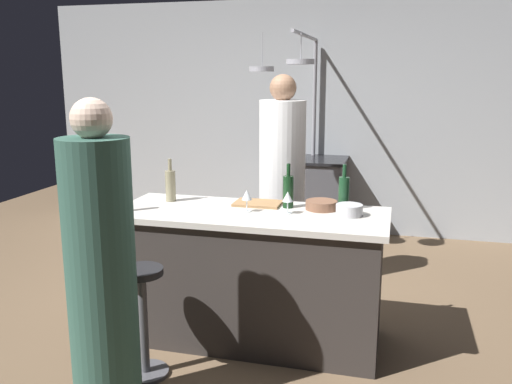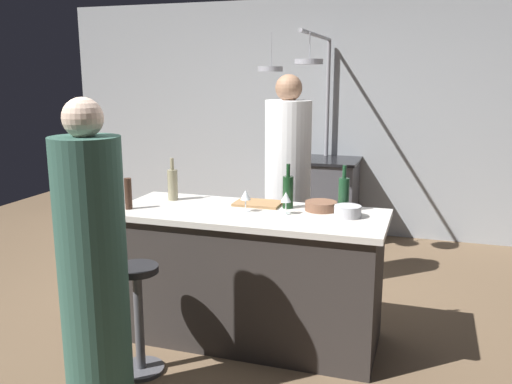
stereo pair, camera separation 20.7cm
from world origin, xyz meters
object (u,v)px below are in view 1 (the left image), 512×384
at_px(bar_stool_left, 143,317).
at_px(wine_bottle_red, 288,191).
at_px(stove_range, 309,198).
at_px(wine_glass_near_left_guest, 288,198).
at_px(wine_bottle_green, 344,192).
at_px(wine_glass_near_right_guest, 247,196).
at_px(mixing_bowl_steel, 349,210).
at_px(wine_bottle_white, 171,185).
at_px(guest_left, 101,276).
at_px(chef, 282,192).
at_px(pepper_mill, 127,195).
at_px(mixing_bowl_wooden, 321,205).
at_px(cutting_board, 258,203).

relative_size(bar_stool_left, wine_bottle_red, 2.25).
bearing_deg(stove_range, wine_glass_near_left_guest, -84.19).
height_order(wine_bottle_green, wine_glass_near_right_guest, wine_bottle_green).
relative_size(wine_bottle_red, mixing_bowl_steel, 1.76).
relative_size(stove_range, wine_glass_near_left_guest, 6.10).
xyz_separation_m(wine_bottle_red, mixing_bowl_steel, (0.42, -0.11, -0.08)).
relative_size(stove_range, bar_stool_left, 1.31).
xyz_separation_m(wine_bottle_white, wine_glass_near_right_guest, (0.61, -0.16, -0.01)).
relative_size(stove_range, guest_left, 0.53).
bearing_deg(bar_stool_left, chef, 72.54).
height_order(bar_stool_left, wine_bottle_white, wine_bottle_white).
distance_m(bar_stool_left, pepper_mill, 0.82).
bearing_deg(mixing_bowl_wooden, wine_bottle_red, -179.54).
relative_size(wine_bottle_white, wine_glass_near_left_guest, 2.08).
relative_size(wine_bottle_green, wine_bottle_red, 1.01).
bearing_deg(chef, wine_glass_near_right_guest, -91.66).
xyz_separation_m(chef, wine_glass_near_left_guest, (0.24, -0.96, 0.18)).
distance_m(chef, wine_glass_near_right_guest, 0.99).
bearing_deg(wine_bottle_red, wine_bottle_green, 6.54).
distance_m(stove_range, mixing_bowl_steel, 2.52).
xyz_separation_m(stove_range, mixing_bowl_wooden, (0.45, -2.28, 0.48)).
distance_m(stove_range, wine_bottle_red, 2.36).
xyz_separation_m(cutting_board, mixing_bowl_wooden, (0.44, -0.03, 0.02)).
distance_m(wine_bottle_red, wine_glass_near_left_guest, 0.17).
relative_size(chef, wine_glass_near_left_guest, 12.24).
height_order(guest_left, cutting_board, guest_left).
bearing_deg(wine_bottle_white, stove_range, 74.76).
height_order(chef, mixing_bowl_steel, chef).
relative_size(cutting_board, wine_bottle_green, 1.05).
height_order(stove_range, mixing_bowl_wooden, mixing_bowl_wooden).
bearing_deg(stove_range, pepper_mill, -106.64).
bearing_deg(wine_bottle_white, guest_left, -84.27).
bearing_deg(guest_left, wine_glass_near_right_guest, 63.99).
bearing_deg(guest_left, wine_glass_near_left_guest, 53.43).
height_order(wine_bottle_green, wine_bottle_white, same).
distance_m(wine_bottle_white, mixing_bowl_wooden, 1.08).
relative_size(cutting_board, wine_glass_near_left_guest, 2.19).
relative_size(cutting_board, mixing_bowl_steel, 1.87).
bearing_deg(pepper_mill, chef, 55.44).
bearing_deg(guest_left, chef, 75.35).
xyz_separation_m(cutting_board, wine_bottle_green, (0.58, 0.01, 0.11)).
distance_m(guest_left, wine_bottle_red, 1.41).
bearing_deg(cutting_board, mixing_bowl_steel, -12.50).
bearing_deg(pepper_mill, mixing_bowl_wooden, 16.28).
bearing_deg(wine_glass_near_right_guest, mixing_bowl_steel, 5.90).
distance_m(bar_stool_left, wine_bottle_white, 1.01).
height_order(cutting_board, wine_bottle_green, wine_bottle_green).
distance_m(pepper_mill, wine_glass_near_left_guest, 1.05).
xyz_separation_m(guest_left, wine_glass_near_left_guest, (0.76, 1.02, 0.23)).
bearing_deg(wine_bottle_red, bar_stool_left, -131.90).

